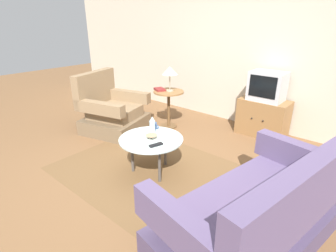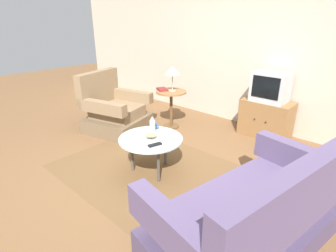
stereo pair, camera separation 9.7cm
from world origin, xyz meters
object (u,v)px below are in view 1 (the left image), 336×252
Objects in this scene: mug at (154,126)px; bowl at (152,137)px; book at (160,89)px; television at (267,86)px; side_table at (169,101)px; vase at (152,125)px; tv_stand at (263,117)px; tv_remote_dark at (156,145)px; tv_remote_silver at (169,135)px; couch at (257,214)px; table_lamp at (170,71)px; armchair at (112,112)px; coffee_table at (151,141)px.

bowl is at bearing -52.99° from mug.
television is at bearing 54.04° from book.
vase reaches higher than side_table.
tv_stand reaches higher than tv_remote_dark.
tv_remote_silver is at bearing -7.42° from mug.
tv_stand is 5.31× the size of bowl.
tv_remote_dark is (-0.40, -2.10, -0.34)m from television.
bowl is (-1.42, 0.26, 0.17)m from couch.
tv_stand is at bearing 31.47° from couch.
tv_stand is 2.15m from tv_remote_dark.
bowl is (0.80, -1.26, 0.01)m from side_table.
vase is at bearing -25.36° from book.
table_lamp reaches higher than bowl.
tv_remote_dark is at bearing -100.62° from tv_stand.
couch is 2.47m from television.
table_lamp reaches higher than tv_stand.
book is (-1.52, -0.81, 0.37)m from tv_stand.
side_table is at bearing 47.87° from book.
book is at bearing -159.74° from table_lamp.
table_lamp is at bearing 51.16° from tv_remote_dark.
bowl is at bearing 175.94° from tv_remote_silver.
armchair is 9.59× the size of mug.
book is at bearing -152.25° from television.
tv_remote_silver is (0.91, -1.05, 0.00)m from side_table.
mug is at bearing 83.35° from couch.
tv_remote_silver is at bearing 16.38° from vase.
mug reaches higher than coffee_table.
armchair reaches higher than coffee_table.
couch reaches higher than book.
vase is 0.25m from tv_remote_silver.
tv_stand reaches higher than bowl.
mug is at bearing 125.91° from coffee_table.
couch reaches higher than mug.
side_table is at bearing 122.35° from coffee_table.
bowl is at bearing 90.39° from couch.
vase is 1.50× the size of bowl.
table_lamp reaches higher than side_table.
mug reaches higher than bowl.
couch is 12.73× the size of bowl.
side_table is (0.65, 0.72, 0.15)m from armchair.
armchair is 6.57× the size of tv_remote_dark.
tv_stand is at bearing 54.40° from book.
television reaches higher than tv_remote_dark.
tv_stand is 1.68m from table_lamp.
couch is 8.51× the size of vase.
tv_remote_silver is (1.56, -0.34, 0.15)m from armchair.
table_lamp is 1.37m from vase.
tv_remote_silver is at bearing -104.37° from television.
armchair is at bearing 84.71° from tv_remote_dark.
tv_stand is at bearing 74.42° from bowl.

